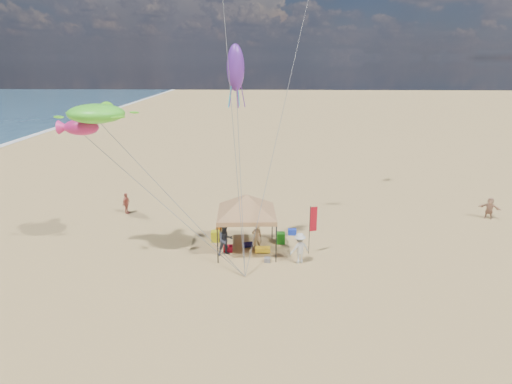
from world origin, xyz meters
TOP-DOWN VIEW (x-y plane):
  - ground at (0.00, 0.00)m, footprint 280.00×280.00m
  - canopy_tent at (-0.59, 3.89)m, footprint 6.69×6.69m
  - feather_flag at (3.29, 3.55)m, footprint 0.45×0.15m
  - cooler_red at (-1.72, 3.65)m, footprint 0.54×0.38m
  - cooler_blue at (2.29, 6.37)m, footprint 0.54×0.38m
  - bag_navy at (-0.56, 4.26)m, footprint 0.69×0.54m
  - bag_orange at (-2.58, 7.02)m, footprint 0.54×0.69m
  - chair_green at (1.51, 4.97)m, footprint 0.50×0.50m
  - chair_yellow at (-2.67, 5.10)m, footprint 0.50×0.50m
  - crate_grey at (0.66, 2.32)m, footprint 0.34×0.30m
  - beach_cart at (0.39, 3.56)m, footprint 0.90×0.50m
  - person_near_a at (0.01, 3.98)m, footprint 0.71×0.57m
  - person_near_b at (-1.81, 3.17)m, footprint 1.15×1.04m
  - person_near_c at (2.50, 2.29)m, footprint 1.34×1.10m
  - person_far_a at (-9.97, 10.01)m, footprint 0.55×0.99m
  - person_far_c at (16.74, 9.80)m, footprint 1.50×1.18m
  - turtle_kite at (-8.41, 2.51)m, footprint 3.74×3.43m
  - fish_kite at (-9.66, 3.34)m, footprint 2.21×1.70m
  - squid_kite at (-1.15, 4.22)m, footprint 1.26×1.26m

SIDE VIEW (x-z plane):
  - ground at x=0.00m, z-range 0.00..0.00m
  - crate_grey at x=0.66m, z-range 0.00..0.28m
  - bag_navy at x=-0.56m, z-range 0.00..0.36m
  - bag_orange at x=-2.58m, z-range 0.00..0.36m
  - cooler_red at x=-1.72m, z-range 0.00..0.38m
  - cooler_blue at x=2.29m, z-range 0.00..0.38m
  - beach_cart at x=0.39m, z-range 0.08..0.32m
  - chair_green at x=1.51m, z-range 0.00..0.70m
  - chair_yellow at x=-2.67m, z-range 0.00..0.70m
  - person_far_c at x=16.74m, z-range 0.00..1.59m
  - person_far_a at x=-9.97m, z-range 0.00..1.60m
  - person_near_a at x=0.01m, z-range 0.00..1.70m
  - person_near_c at x=2.50m, z-range 0.00..1.81m
  - person_near_b at x=-1.81m, z-range 0.00..1.91m
  - feather_flag at x=3.29m, z-range 0.51..3.52m
  - canopy_tent at x=-0.59m, z-range 1.37..5.51m
  - fish_kite at x=-9.66m, z-range 7.09..7.97m
  - turtle_kite at x=-8.41m, z-range 7.89..8.90m
  - squid_kite at x=-1.15m, z-range 9.43..11.93m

